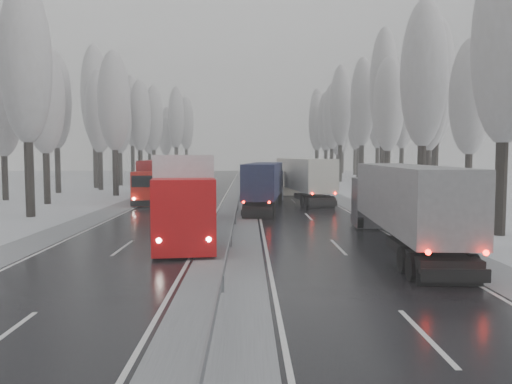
{
  "coord_description": "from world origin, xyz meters",
  "views": [
    {
      "loc": [
        0.85,
        -12.04,
        4.53
      ],
      "look_at": [
        1.34,
        19.17,
        2.2
      ],
      "focal_mm": 35.0,
      "sensor_mm": 36.0,
      "label": 1
    }
  ],
  "objects_px": {
    "box_truck_distant": "(281,172)",
    "truck_grey_tarp": "(401,200)",
    "truck_red_white": "(184,187)",
    "truck_blue_box": "(265,182)",
    "truck_cream_box": "(301,177)",
    "truck_red_red": "(158,177)"
  },
  "relations": [
    {
      "from": "truck_red_red",
      "to": "truck_grey_tarp",
      "type": "bearing_deg",
      "value": -60.38
    },
    {
      "from": "truck_grey_tarp",
      "to": "truck_cream_box",
      "type": "height_order",
      "value": "truck_cream_box"
    },
    {
      "from": "box_truck_distant",
      "to": "truck_grey_tarp",
      "type": "bearing_deg",
      "value": -87.96
    },
    {
      "from": "truck_blue_box",
      "to": "truck_red_red",
      "type": "distance_m",
      "value": 13.41
    },
    {
      "from": "truck_grey_tarp",
      "to": "box_truck_distant",
      "type": "distance_m",
      "value": 68.5
    },
    {
      "from": "truck_cream_box",
      "to": "box_truck_distant",
      "type": "bearing_deg",
      "value": 80.7
    },
    {
      "from": "truck_red_red",
      "to": "box_truck_distant",
      "type": "bearing_deg",
      "value": 67.95
    },
    {
      "from": "truck_blue_box",
      "to": "truck_grey_tarp",
      "type": "bearing_deg",
      "value": -65.37
    },
    {
      "from": "truck_red_white",
      "to": "truck_red_red",
      "type": "bearing_deg",
      "value": 96.93
    },
    {
      "from": "truck_cream_box",
      "to": "truck_red_white",
      "type": "distance_m",
      "value": 21.13
    },
    {
      "from": "truck_grey_tarp",
      "to": "truck_cream_box",
      "type": "distance_m",
      "value": 24.52
    },
    {
      "from": "truck_red_white",
      "to": "truck_red_red",
      "type": "distance_m",
      "value": 21.89
    },
    {
      "from": "truck_red_white",
      "to": "truck_red_red",
      "type": "xyz_separation_m",
      "value": [
        -5.32,
        21.23,
        -0.31
      ]
    },
    {
      "from": "box_truck_distant",
      "to": "truck_red_white",
      "type": "relative_size",
      "value": 0.42
    },
    {
      "from": "truck_red_white",
      "to": "truck_blue_box",
      "type": "bearing_deg",
      "value": 60.97
    },
    {
      "from": "truck_blue_box",
      "to": "truck_red_red",
      "type": "xyz_separation_m",
      "value": [
        -10.49,
        8.35,
        0.08
      ]
    },
    {
      "from": "truck_cream_box",
      "to": "truck_grey_tarp",
      "type": "bearing_deg",
      "value": -92.72
    },
    {
      "from": "truck_cream_box",
      "to": "truck_red_red",
      "type": "distance_m",
      "value": 14.31
    },
    {
      "from": "truck_grey_tarp",
      "to": "truck_red_red",
      "type": "distance_m",
      "value": 31.13
    },
    {
      "from": "truck_blue_box",
      "to": "box_truck_distant",
      "type": "distance_m",
      "value": 50.6
    },
    {
      "from": "truck_blue_box",
      "to": "truck_cream_box",
      "type": "bearing_deg",
      "value": 66.4
    },
    {
      "from": "truck_grey_tarp",
      "to": "truck_cream_box",
      "type": "relative_size",
      "value": 0.97
    }
  ]
}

